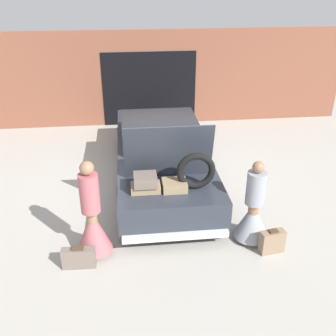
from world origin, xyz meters
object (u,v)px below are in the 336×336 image
at_px(suitcase_beside_left_person, 79,258).
at_px(suitcase_beside_right_person, 272,242).
at_px(person_right, 253,213).
at_px(person_left, 92,222).
at_px(car, 161,154).

distance_m(suitcase_beside_left_person, suitcase_beside_right_person, 3.24).
relative_size(suitcase_beside_left_person, suitcase_beside_right_person, 1.22).
bearing_deg(person_right, person_left, 98.37).
xyz_separation_m(suitcase_beside_left_person, suitcase_beside_right_person, (3.24, 0.03, 0.03)).
xyz_separation_m(person_right, suitcase_beside_left_person, (-2.99, -0.42, -0.37)).
xyz_separation_m(person_left, suitcase_beside_left_person, (-0.24, -0.33, -0.44)).
distance_m(person_left, person_right, 2.76).
distance_m(person_right, suitcase_beside_right_person, 0.57).
relative_size(car, person_right, 3.39).
relative_size(person_left, suitcase_beside_left_person, 3.22).
bearing_deg(person_left, suitcase_beside_right_person, 88.70).
bearing_deg(person_left, suitcase_beside_left_person, -30.91).
bearing_deg(suitcase_beside_left_person, suitcase_beside_right_person, 0.48).
xyz_separation_m(person_left, suitcase_beside_right_person, (3.00, -0.31, -0.41)).
bearing_deg(car, suitcase_beside_left_person, -119.31).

